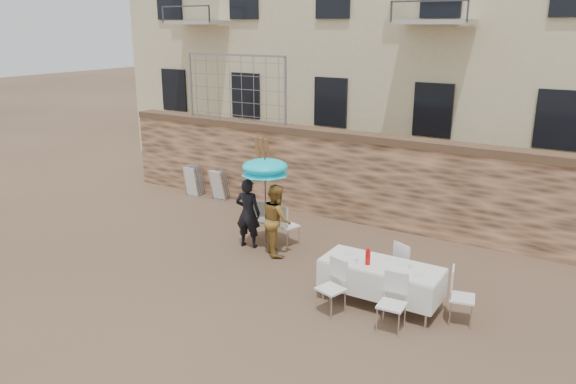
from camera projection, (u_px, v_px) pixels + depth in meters
The scene contains 17 objects.
ground at pixel (209, 288), 10.62m from camera, with size 80.00×80.00×0.00m, color brown.
stone_wall at pixel (332, 174), 14.38m from camera, with size 13.00×0.50×2.20m, color #94694A.
chain_link_fence at pixel (236, 89), 15.32m from camera, with size 3.20×0.06×1.80m, color gray, non-canonical shape.
man_suit at pixel (248, 213), 12.40m from camera, with size 0.57×0.38×1.57m, color black.
woman_dress at pixel (276, 219), 12.02m from camera, with size 0.75×0.59×1.55m, color gold.
umbrella at pixel (265, 170), 11.98m from camera, with size 1.04×1.04×1.92m.
couple_chair_left at pixel (262, 219), 12.93m from camera, with size 0.48×0.48×0.96m, color white, non-canonical shape.
couple_chair_right at pixel (288, 224), 12.58m from camera, with size 0.48×0.48×0.96m, color white, non-canonical shape.
banquet_table at pixel (381, 266), 9.80m from camera, with size 2.10×0.85×0.78m.
soda_bottle at pixel (368, 257), 9.73m from camera, with size 0.09×0.09×0.26m, color red.
table_chair_front_left at pixel (331, 288), 9.56m from camera, with size 0.48×0.48×0.96m, color white, non-canonical shape.
table_chair_front_right at pixel (392, 304), 9.01m from camera, with size 0.48×0.48×0.96m, color white, non-canonical shape.
table_chair_back at pixel (407, 266), 10.43m from camera, with size 0.48×0.48×0.96m, color white, non-canonical shape.
table_chair_side at pixel (462, 296), 9.25m from camera, with size 0.48×0.48×0.96m, color white, non-canonical shape.
chair_stack_left at pixel (198, 179), 16.39m from camera, with size 0.46×0.47×0.92m, color white, non-canonical shape.
chair_stack_right at pixel (222, 183), 15.94m from camera, with size 0.46×0.40×0.92m, color white, non-canonical shape.
wood_planks at pixel (270, 172), 15.04m from camera, with size 0.70×0.20×2.00m, color #A37749, non-canonical shape.
Camera 1 is at (6.32, -7.44, 4.78)m, focal length 35.00 mm.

